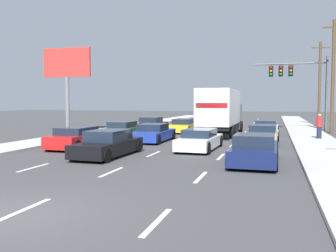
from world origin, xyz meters
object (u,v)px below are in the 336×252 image
utility_pole_mid (333,75)px  roadside_billboard (67,71)px  pedestrian_near_corner (319,126)px  car_maroon (152,124)px  box_truck (221,109)px  utility_pole_far (320,83)px  car_blue (153,133)px  car_red (79,138)px  car_navy (254,150)px  car_yellow (184,126)px  car_white (200,140)px  car_tan (263,135)px  car_black (108,144)px  traffic_signal_mast (293,76)px  car_green (124,130)px  car_silver (266,128)px

utility_pole_mid → roadside_billboard: (-22.31, -3.80, 0.53)m
utility_pole_mid → pedestrian_near_corner: (-1.61, -6.14, -3.81)m
car_maroon → roadside_billboard: size_ratio=0.59×
box_truck → roadside_billboard: bearing=177.9°
utility_pole_far → utility_pole_mid: bearing=-89.7°
car_blue → roadside_billboard: roadside_billboard is taller
car_maroon → car_red: (0.20, -13.60, 0.02)m
car_navy → utility_pole_far: size_ratio=0.53×
car_yellow → car_maroon: bearing=156.1°
car_white → car_tan: 5.09m
car_blue → pedestrian_near_corner: 11.25m
car_black → traffic_signal_mast: bearing=64.4°
car_white → pedestrian_near_corner: 9.78m
car_green → car_white: size_ratio=0.99×
car_silver → traffic_signal_mast: (2.15, 4.60, 4.46)m
car_tan → car_navy: 7.75m
pedestrian_near_corner → roadside_billboard: bearing=173.5°
car_maroon → traffic_signal_mast: bearing=14.1°
box_truck → car_white: bearing=-89.5°
car_blue → roadside_billboard: (-10.09, 6.05, 4.78)m
car_yellow → car_navy: (6.64, -14.71, 0.02)m
car_silver → pedestrian_near_corner: (3.57, -3.95, 0.45)m
car_green → roadside_billboard: (-6.90, 3.57, 4.77)m
car_silver → utility_pole_mid: bearing=22.9°
utility_pole_mid → car_navy: bearing=-107.5°
car_yellow → utility_pole_far: utility_pole_far is taller
car_blue → roadside_billboard: size_ratio=0.61×
car_silver → car_white: bearing=-106.7°
roadside_billboard → pedestrian_near_corner: bearing=-6.5°
car_red → car_green: bearing=91.5°
car_red → car_white: size_ratio=0.96×
car_black → car_white: 5.24m
car_green → car_white: (6.96, -5.75, -0.00)m
box_truck → car_silver: bearing=32.4°
car_black → traffic_signal_mast: traffic_signal_mast is taller
car_green → utility_pole_far: utility_pole_far is taller
car_green → utility_pole_mid: size_ratio=0.50×
car_white → utility_pole_far: (8.40, 22.06, 4.04)m
car_tan → utility_pole_far: 19.29m
car_red → box_truck: 12.12m
traffic_signal_mast → roadside_billboard: bearing=-162.1°
car_silver → traffic_signal_mast: size_ratio=0.67×
car_maroon → car_black: 16.36m
car_tan → utility_pole_far: size_ratio=0.49×
car_blue → car_black: (-0.01, -6.90, 0.04)m
car_green → traffic_signal_mast: traffic_signal_mast is taller
car_black → utility_pole_mid: utility_pole_mid is taller
car_green → car_silver: 11.47m
roadside_billboard → car_green: bearing=-27.4°
box_truck → utility_pole_mid: size_ratio=0.95×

